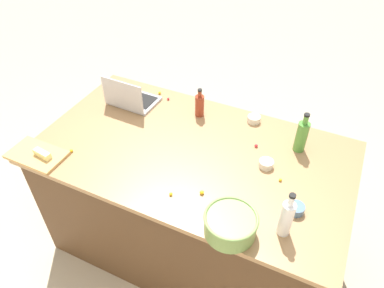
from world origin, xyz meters
TOP-DOWN VIEW (x-y plane):
  - ground_plane at (0.00, 0.00)m, footprint 12.00×12.00m
  - island_counter at (0.00, 0.00)m, footprint 1.80×1.02m
  - laptop at (0.57, -0.24)m, footprint 0.32×0.24m
  - mixing_bowl_large at (-0.39, 0.42)m, footprint 0.25×0.25m
  - bottle_vinegar at (-0.61, 0.32)m, footprint 0.06×0.06m
  - bottle_soy at (0.10, -0.33)m, footprint 0.06×0.06m
  - bottle_olive at (-0.55, -0.27)m, footprint 0.07×0.07m
  - cutting_board at (0.77, 0.42)m, footprint 0.32×0.19m
  - butter_stick_left at (0.72, 0.42)m, footprint 0.11×0.05m
  - ramekin_small at (-0.64, 0.18)m, footprint 0.08×0.08m
  - ramekin_medium at (-0.23, -0.41)m, footprint 0.08×0.08m
  - ramekin_wide at (-0.42, -0.06)m, footprint 0.08×0.08m
  - candy_0 at (0.61, -0.35)m, footprint 0.01×0.01m
  - candy_1 at (-0.52, 0.02)m, footprint 0.02×0.02m
  - candy_2 at (0.46, -0.43)m, footprint 0.02×0.02m
  - candy_3 at (0.37, -0.39)m, footprint 0.02×0.02m
  - candy_4 at (-0.05, 0.35)m, footprint 0.02×0.02m
  - candy_5 at (-0.19, 0.27)m, footprint 0.02×0.02m
  - candy_6 at (-0.32, -0.19)m, footprint 0.02×0.02m
  - candy_7 at (0.62, 0.31)m, footprint 0.02×0.02m

SIDE VIEW (x-z plane):
  - ground_plane at x=0.00m, z-range 0.00..0.00m
  - island_counter at x=0.00m, z-range 0.00..0.90m
  - candy_0 at x=0.61m, z-range 0.90..0.91m
  - candy_1 at x=-0.52m, z-range 0.90..0.92m
  - candy_3 at x=0.37m, z-range 0.90..0.92m
  - candy_4 at x=-0.05m, z-range 0.90..0.92m
  - candy_7 at x=0.62m, z-range 0.90..0.92m
  - cutting_board at x=0.77m, z-range 0.90..0.92m
  - candy_6 at x=-0.32m, z-range 0.90..0.92m
  - candy_2 at x=0.46m, z-range 0.90..0.92m
  - candy_5 at x=-0.19m, z-range 0.90..0.92m
  - ramekin_wide at x=-0.42m, z-range 0.90..0.94m
  - ramekin_medium at x=-0.23m, z-range 0.90..0.94m
  - ramekin_small at x=-0.64m, z-range 0.90..0.94m
  - butter_stick_left at x=0.72m, z-range 0.92..0.95m
  - laptop at x=0.57m, z-range 0.84..1.06m
  - mixing_bowl_large at x=-0.39m, z-range 0.90..1.01m
  - bottle_soy at x=0.10m, z-range 0.88..1.08m
  - bottle_olive at x=-0.55m, z-range 0.88..1.13m
  - bottle_vinegar at x=-0.61m, z-range 0.87..1.13m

